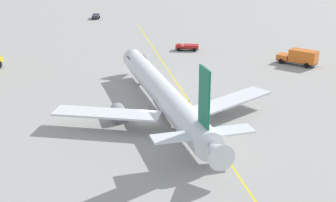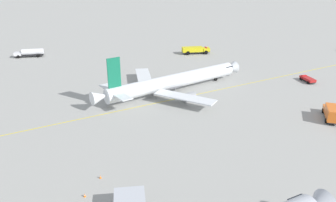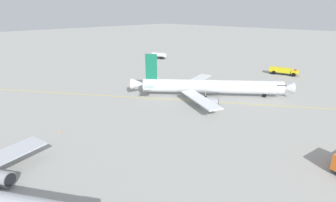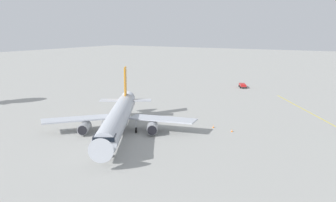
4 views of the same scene
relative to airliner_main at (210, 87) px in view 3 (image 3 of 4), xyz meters
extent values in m
plane|color=#9E9E99|center=(4.35, -0.44, -2.63)|extent=(600.00, 600.00, 0.00)
cylinder|color=silver|center=(-0.47, -0.38, 0.19)|extent=(31.95, 26.69, 3.61)
cone|color=silver|center=(-16.25, -13.07, 0.19)|extent=(4.49, 4.56, 3.43)
cone|color=silver|center=(15.54, 12.50, 0.49)|extent=(5.04, 4.90, 3.07)
cube|color=black|center=(-14.54, -11.69, 1.00)|extent=(3.80, 3.90, 0.70)
ellipsoid|color=slate|center=(1.01, 0.81, -0.81)|extent=(12.73, 11.13, 1.99)
cube|color=#146B4C|center=(12.59, 10.12, 5.46)|extent=(2.64, 2.19, 6.94)
cube|color=silver|center=(14.75, 7.43, 0.91)|extent=(5.45, 5.89, 0.20)
cube|color=silver|center=(10.42, 12.82, 0.91)|extent=(5.45, 5.89, 0.20)
cube|color=silver|center=(8.08, -5.26, -0.45)|extent=(6.89, 15.16, 0.28)
cube|color=silver|center=(-3.40, 9.02, -0.45)|extent=(14.87, 9.62, 0.28)
cylinder|color=gray|center=(4.48, -5.32, -1.86)|extent=(4.05, 3.90, 2.32)
cylinder|color=black|center=(3.14, -6.40, -1.86)|extent=(1.35, 1.63, 1.97)
cylinder|color=gray|center=(-4.24, 5.52, -1.86)|extent=(4.05, 3.90, 2.32)
cylinder|color=black|center=(-5.57, 4.44, -1.86)|extent=(1.35, 1.63, 1.97)
cylinder|color=#9EA0A5|center=(-11.75, -9.45, -1.26)|extent=(0.20, 0.20, 1.63)
cylinder|color=black|center=(-11.75, -9.45, -2.08)|extent=(1.05, 0.92, 1.10)
cylinder|color=#9EA0A5|center=(3.02, -1.69, -1.26)|extent=(0.20, 0.20, 1.63)
cylinder|color=black|center=(3.02, -1.69, -2.08)|extent=(1.05, 0.92, 1.10)
cylinder|color=#9EA0A5|center=(-1.00, 3.31, -1.26)|extent=(0.20, 0.20, 1.63)
cylinder|color=black|center=(-1.00, 3.31, -2.08)|extent=(1.05, 0.92, 1.10)
cylinder|color=black|center=(-2.32, 50.16, -1.31)|extent=(1.04, 1.61, 1.79)
cube|color=#232326|center=(-6.29, -39.68, -1.83)|extent=(10.31, 4.65, 0.20)
cube|color=yellow|center=(-10.00, -40.53, -1.13)|extent=(2.99, 3.39, 1.20)
cube|color=black|center=(-11.08, -40.77, -0.95)|extent=(0.62, 2.41, 0.67)
cube|color=yellow|center=(-5.03, -39.40, -0.93)|extent=(7.87, 4.50, 1.60)
cube|color=red|center=(-10.00, -40.53, -0.43)|extent=(1.04, 2.13, 0.16)
cylinder|color=black|center=(-9.38, -41.89, -1.93)|extent=(1.43, 0.58, 1.40)
cylinder|color=black|center=(-10.03, -39.04, -1.93)|extent=(1.43, 0.58, 1.40)
cylinder|color=black|center=(-2.85, -40.40, -1.93)|extent=(1.43, 0.58, 1.40)
cylinder|color=black|center=(-3.50, -37.55, -1.93)|extent=(1.43, 0.58, 1.40)
cube|color=#232326|center=(52.48, -31.08, -1.98)|extent=(10.02, 4.52, 0.20)
cube|color=silver|center=(56.06, -30.14, -1.33)|extent=(2.95, 2.99, 1.10)
cube|color=black|center=(57.12, -29.86, -1.16)|extent=(0.60, 2.01, 0.62)
cylinder|color=silver|center=(51.22, -31.41, -0.82)|extent=(7.51, 3.89, 2.12)
cylinder|color=black|center=(55.48, -29.02, -2.08)|extent=(1.14, 0.55, 1.10)
cylinder|color=black|center=(56.11, -31.39, -2.08)|extent=(1.14, 0.55, 1.10)
cylinder|color=black|center=(49.13, -30.70, -2.08)|extent=(1.14, 0.55, 1.10)
cylinder|color=black|center=(49.76, -33.07, -2.08)|extent=(1.14, 0.55, 1.10)
cylinder|color=black|center=(-33.02, 15.95, -2.13)|extent=(0.49, 1.04, 1.00)
cube|color=yellow|center=(-0.98, 4.92, -2.62)|extent=(114.74, 74.81, 0.01)
cone|color=orange|center=(8.98, 38.49, -2.35)|extent=(0.36, 0.36, 0.55)
cylinder|color=white|center=(8.98, 38.49, -2.32)|extent=(0.22, 0.22, 0.06)
cone|color=orange|center=(10.09, 43.04, -2.35)|extent=(0.36, 0.36, 0.55)
cylinder|color=white|center=(10.09, 43.04, -2.32)|extent=(0.22, 0.22, 0.06)
camera|label=1|loc=(63.53, 26.72, 24.31)|focal=53.28mm
camera|label=2|loc=(-4.55, 81.51, 28.49)|focal=36.07mm
camera|label=3|loc=(-36.20, 55.73, 19.77)|focal=26.40mm
camera|label=4|loc=(-63.18, 10.86, 17.92)|focal=42.22mm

